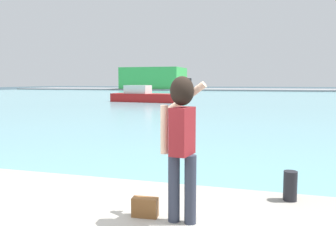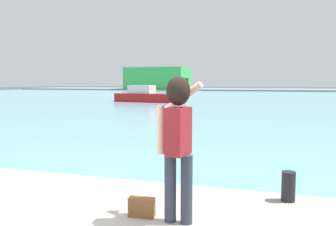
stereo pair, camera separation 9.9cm
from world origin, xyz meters
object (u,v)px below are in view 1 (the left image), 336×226
at_px(handbag, 145,207).
at_px(boat_moored, 144,96).
at_px(person_photographer, 182,134).
at_px(warehouse_left, 154,78).
at_px(harbor_bollard, 290,186).

xyz_separation_m(handbag, boat_moored, (-11.94, 32.66, -0.08)).
distance_m(person_photographer, warehouse_left, 93.19).
bearing_deg(handbag, boat_moored, 110.08).
bearing_deg(person_photographer, harbor_bollard, -38.32).
relative_size(handbag, boat_moored, 0.04).
xyz_separation_m(handbag, warehouse_left, (-29.19, 88.30, 2.57)).
relative_size(boat_moored, warehouse_left, 0.51).
relative_size(harbor_bollard, warehouse_left, 0.03).
distance_m(harbor_bollard, warehouse_left, 92.56).
relative_size(person_photographer, warehouse_left, 0.11).
distance_m(boat_moored, warehouse_left, 58.31).
distance_m(person_photographer, handbag, 1.06).
bearing_deg(person_photographer, handbag, 96.95).
distance_m(handbag, warehouse_left, 93.03).
xyz_separation_m(harbor_bollard, warehouse_left, (-30.96, 87.19, 2.48)).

